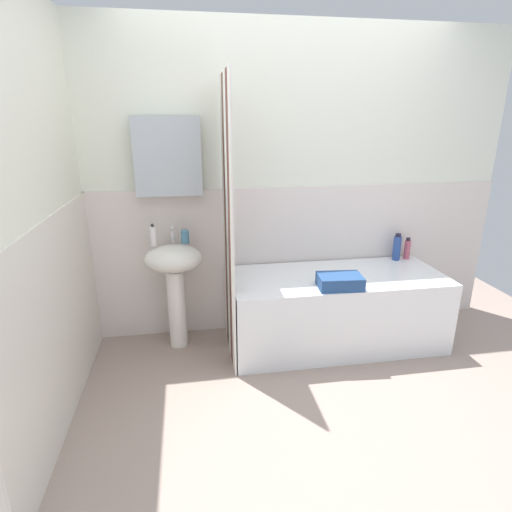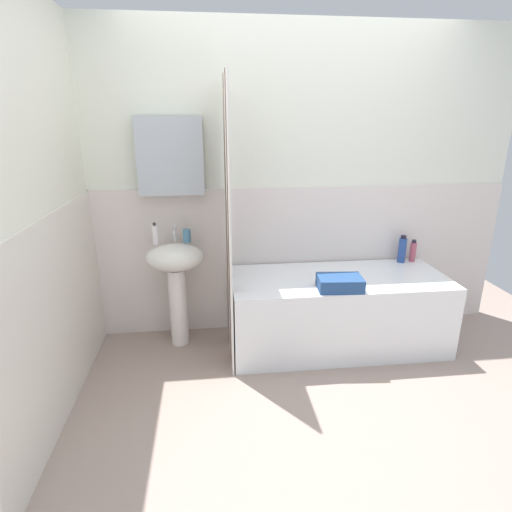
{
  "view_description": "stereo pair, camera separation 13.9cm",
  "coord_description": "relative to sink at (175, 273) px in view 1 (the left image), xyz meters",
  "views": [
    {
      "loc": [
        -0.78,
        -1.93,
        1.71
      ],
      "look_at": [
        -0.32,
        0.84,
        0.77
      ],
      "focal_mm": 28.84,
      "sensor_mm": 36.0,
      "label": 1
    },
    {
      "loc": [
        -0.64,
        -1.95,
        1.71
      ],
      "look_at": [
        -0.32,
        0.84,
        0.77
      ],
      "focal_mm": 28.84,
      "sensor_mm": 36.0,
      "label": 2
    }
  ],
  "objects": [
    {
      "name": "shampoo_bottle",
      "position": [
        1.95,
        0.12,
        0.06
      ],
      "size": [
        0.05,
        0.05,
        0.19
      ],
      "color": "#BF5365",
      "rests_on": "bathtub"
    },
    {
      "name": "lotion_bottle",
      "position": [
        1.85,
        0.11,
        0.08
      ],
      "size": [
        0.06,
        0.06,
        0.23
      ],
      "color": "#2A4A96",
      "rests_on": "bathtub"
    },
    {
      "name": "bathtub",
      "position": [
        1.23,
        -0.16,
        -0.32
      ],
      "size": [
        1.64,
        0.7,
        0.57
      ],
      "primitive_type": "cube",
      "color": "white",
      "rests_on": "ground_plane"
    },
    {
      "name": "shower_curtain",
      "position": [
        0.4,
        -0.16,
        0.4
      ],
      "size": [
        0.01,
        0.7,
        2.0
      ],
      "color": "white",
      "rests_on": "ground_plane"
    },
    {
      "name": "toothbrush_cup",
      "position": [
        0.09,
        0.05,
        0.27
      ],
      "size": [
        0.06,
        0.06,
        0.1
      ],
      "primitive_type": "cylinder",
      "color": "teal",
      "rests_on": "sink"
    },
    {
      "name": "sink",
      "position": [
        0.0,
        0.0,
        0.0
      ],
      "size": [
        0.44,
        0.34,
        0.82
      ],
      "color": "white",
      "rests_on": "ground_plane"
    },
    {
      "name": "wall_back_tiled",
      "position": [
        0.85,
        0.23,
        0.53
      ],
      "size": [
        3.6,
        0.18,
        2.4
      ],
      "color": "white",
      "rests_on": "ground_plane"
    },
    {
      "name": "wall_left_tiled",
      "position": [
        -0.66,
        -0.69,
        0.51
      ],
      "size": [
        0.07,
        1.81,
        2.4
      ],
      "color": "silver",
      "rests_on": "ground_plane"
    },
    {
      "name": "ground_plane",
      "position": [
        0.91,
        -1.03,
        -0.62
      ],
      "size": [
        4.8,
        5.6,
        0.04
      ],
      "primitive_type": "cube",
      "color": "#A18B7F"
    },
    {
      "name": "towel_folded",
      "position": [
        1.16,
        -0.39,
        0.02
      ],
      "size": [
        0.32,
        0.23,
        0.09
      ],
      "primitive_type": "cube",
      "rotation": [
        0.0,
        0.0,
        -0.09
      ],
      "color": "navy",
      "rests_on": "bathtub"
    },
    {
      "name": "faucet",
      "position": [
        0.0,
        0.08,
        0.28
      ],
      "size": [
        0.03,
        0.12,
        0.12
      ],
      "color": "silver",
      "rests_on": "sink"
    },
    {
      "name": "soap_dispenser",
      "position": [
        -0.14,
        0.03,
        0.29
      ],
      "size": [
        0.05,
        0.05,
        0.17
      ],
      "color": "white",
      "rests_on": "sink"
    }
  ]
}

